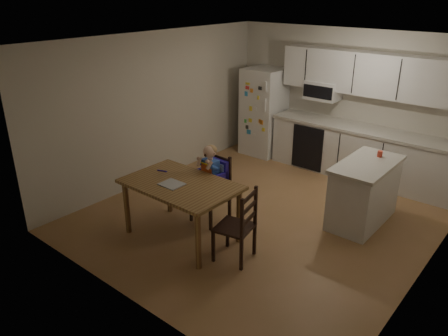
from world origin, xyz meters
name	(u,v)px	position (x,y,z in m)	size (l,w,h in m)	color
room	(286,127)	(0.00, 0.48, 1.25)	(4.52, 5.01, 2.51)	#9B7241
refrigerator	(264,112)	(-1.55, 2.15, 0.85)	(0.72, 0.70, 1.70)	silver
kitchen_run	(365,130)	(0.50, 2.24, 0.88)	(3.37, 0.62, 2.15)	silver
kitchen_island	(364,192)	(1.18, 0.73, 0.46)	(0.65, 1.23, 0.91)	silver
red_cup	(380,154)	(1.21, 1.05, 0.95)	(0.07, 0.07, 0.09)	#DB412A
dining_table	(181,190)	(-0.51, -1.21, 0.69)	(1.49, 0.96, 0.80)	brown
napkin	(172,184)	(-0.56, -1.32, 0.80)	(0.29, 0.25, 0.01)	#A1A1A5
toddler_spoon	(161,171)	(-0.99, -1.11, 0.80)	(0.02, 0.02, 0.12)	#2B1BAA
chair_booster	(212,175)	(-0.51, -0.59, 0.70)	(0.45, 0.45, 1.15)	black
chair_side	(241,222)	(0.44, -1.14, 0.54)	(0.50, 0.50, 0.95)	black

